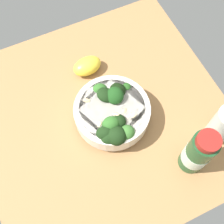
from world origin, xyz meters
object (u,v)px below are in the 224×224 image
at_px(lemon_wedge, 87,66).
at_px(bottle_short, 223,125).
at_px(bowl_of_broccoli, 112,113).
at_px(bottle_tall, 198,153).

distance_m(lemon_wedge, bottle_short, 0.38).
distance_m(bowl_of_broccoli, lemon_wedge, 0.17).
bearing_deg(bottle_short, bottle_tall, -69.60).
height_order(lemon_wedge, bottle_tall, bottle_tall).
bearing_deg(bottle_tall, lemon_wedge, -160.57).
height_order(lemon_wedge, bottle_short, bottle_short).
xyz_separation_m(bowl_of_broccoli, lemon_wedge, (-0.17, 0.00, -0.02)).
xyz_separation_m(bottle_tall, bottle_short, (-0.03, 0.09, -0.01)).
bearing_deg(bowl_of_broccoli, bottle_tall, 34.69).
height_order(bottle_tall, bottle_short, bottle_tall).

